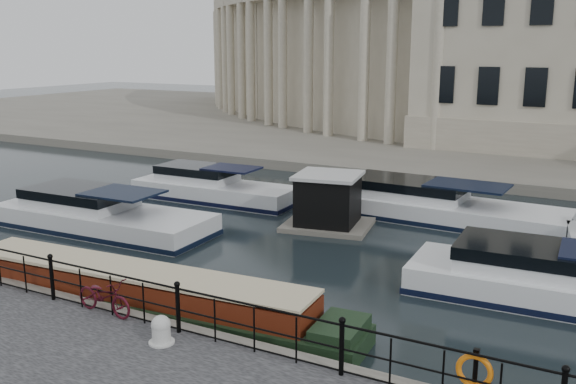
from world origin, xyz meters
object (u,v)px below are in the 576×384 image
object	(u,v)px
harbour_hut	(328,203)
bicycle	(104,296)
narrowboat	(134,298)
mooring_bollard	(161,330)
life_ring_post	(475,372)

from	to	relation	value
harbour_hut	bicycle	bearing A→B (deg)	-103.97
bicycle	narrowboat	distance (m)	1.62
mooring_bollard	harbour_hut	size ratio (longest dim) A/B	0.17
narrowboat	bicycle	bearing A→B (deg)	-78.62
narrowboat	harbour_hut	bearing A→B (deg)	79.58
bicycle	narrowboat	bearing A→B (deg)	19.17
bicycle	life_ring_post	xyz separation A→B (m)	(8.73, 0.12, 0.23)
mooring_bollard	life_ring_post	bearing A→B (deg)	6.04
life_ring_post	harbour_hut	distance (m)	13.62
bicycle	narrowboat	xyz separation A→B (m)	(-0.39, 1.43, -0.64)
narrowboat	harbour_hut	xyz separation A→B (m)	(1.12, 9.70, 0.59)
mooring_bollard	harbour_hut	world-z (taller)	harbour_hut
narrowboat	harbour_hut	size ratio (longest dim) A/B	3.51
bicycle	harbour_hut	distance (m)	11.15
mooring_bollard	harbour_hut	bearing A→B (deg)	97.18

